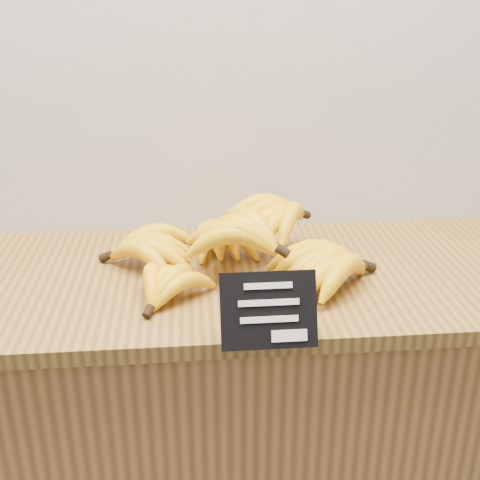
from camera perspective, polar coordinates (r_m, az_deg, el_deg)
name	(u,v)px	position (r m, az deg, el deg)	size (l,w,h in m)	color
counter	(238,454)	(1.51, -0.18, -19.61)	(1.34, 0.50, 0.90)	#A16A34
counter_top	(238,277)	(1.24, -0.21, -3.57)	(1.38, 0.54, 0.03)	olive
chalkboard_sign	(269,310)	(0.97, 2.75, -6.68)	(0.16, 0.01, 0.13)	black
banana_pile	(239,248)	(1.21, -0.10, -0.80)	(0.55, 0.38, 0.13)	yellow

